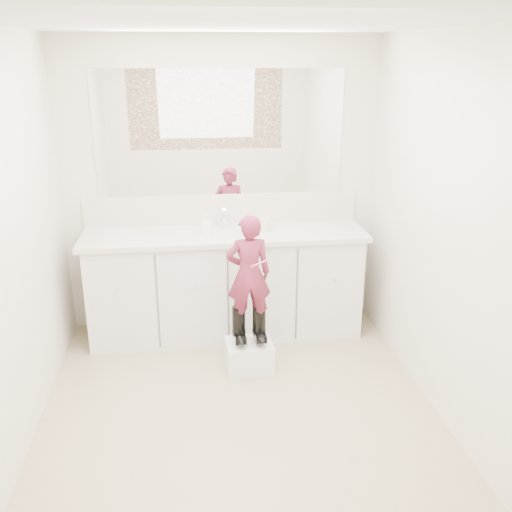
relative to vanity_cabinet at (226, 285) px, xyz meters
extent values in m
plane|color=#957861|center=(0.00, -1.23, -0.42)|extent=(3.00, 3.00, 0.00)
plane|color=white|center=(0.00, -1.23, 1.97)|extent=(3.00, 3.00, 0.00)
plane|color=beige|center=(0.00, 0.27, 0.77)|extent=(2.60, 0.00, 2.60)
plane|color=beige|center=(0.00, -2.73, 0.77)|extent=(2.60, 0.00, 2.60)
plane|color=beige|center=(-1.30, -1.23, 0.78)|extent=(0.00, 3.00, 3.00)
plane|color=beige|center=(1.30, -1.23, 0.78)|extent=(0.00, 3.00, 3.00)
cube|color=silver|center=(0.00, 0.00, 0.00)|extent=(2.20, 0.55, 0.85)
cube|color=beige|center=(0.00, -0.01, 0.45)|extent=(2.28, 0.58, 0.04)
cube|color=beige|center=(0.00, 0.26, 0.59)|extent=(2.28, 0.03, 0.25)
cube|color=white|center=(0.00, 0.26, 1.22)|extent=(2.00, 0.02, 1.00)
cube|color=#472819|center=(0.00, -2.71, 1.22)|extent=(2.00, 0.01, 1.20)
cylinder|color=silver|center=(0.00, 0.15, 0.52)|extent=(0.08, 0.08, 0.10)
imported|color=beige|center=(0.34, 0.02, 0.52)|extent=(0.14, 0.14, 0.10)
imported|color=white|center=(-0.15, -0.07, 0.55)|extent=(0.08, 0.08, 0.17)
cube|color=white|center=(0.13, -0.63, -0.32)|extent=(0.35, 0.30, 0.22)
imported|color=#AD3563|center=(0.13, -0.61, 0.33)|extent=(0.33, 0.23, 0.88)
cylinder|color=#EF5D91|center=(0.20, -0.69, 0.44)|extent=(0.14, 0.02, 0.06)
camera|label=1|loc=(-0.29, -4.39, 1.82)|focal=40.00mm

